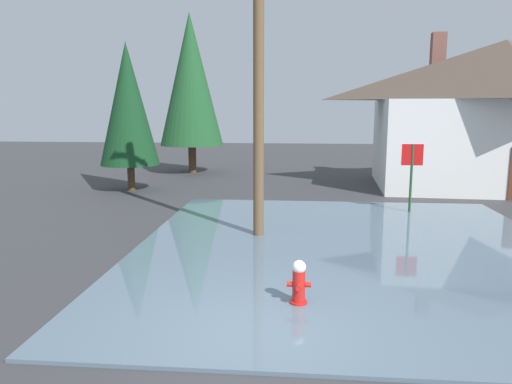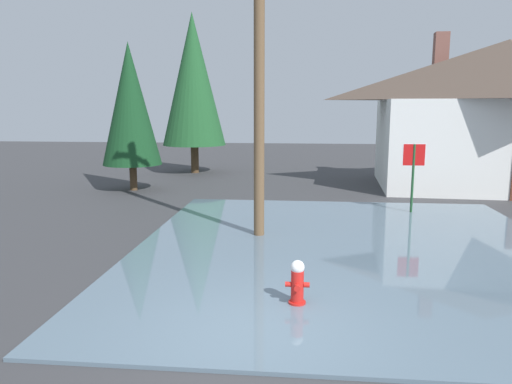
# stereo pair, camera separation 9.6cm
# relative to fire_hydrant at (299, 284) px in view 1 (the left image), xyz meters

# --- Properties ---
(ground_plane) EXTENTS (80.00, 80.00, 0.10)m
(ground_plane) POSITION_rel_fire_hydrant_xyz_m (-0.60, -1.15, -0.47)
(ground_plane) COLOR #38383A
(flood_puddle) EXTENTS (10.48, 11.80, 0.06)m
(flood_puddle) POSITION_rel_fire_hydrant_xyz_m (1.23, 3.60, -0.39)
(flood_puddle) COLOR slate
(flood_puddle) RESTS_ON ground
(fire_hydrant) EXTENTS (0.43, 0.37, 0.85)m
(fire_hydrant) POSITION_rel_fire_hydrant_xyz_m (0.00, 0.00, 0.00)
(fire_hydrant) COLOR red
(fire_hydrant) RESTS_ON ground
(utility_pole) EXTENTS (1.60, 0.28, 9.63)m
(utility_pole) POSITION_rel_fire_hydrant_xyz_m (-1.10, 4.60, 4.58)
(utility_pole) COLOR brown
(utility_pole) RESTS_ON ground
(stop_sign_far) EXTENTS (0.73, 0.08, 2.31)m
(stop_sign_far) POSITION_rel_fire_hydrant_xyz_m (3.61, 7.94, 1.23)
(stop_sign_far) COLOR #1E4C28
(stop_sign_far) RESTS_ON ground
(house) EXTENTS (11.15, 7.28, 6.72)m
(house) POSITION_rel_fire_hydrant_xyz_m (8.47, 13.71, 2.82)
(house) COLOR silver
(house) RESTS_ON ground
(pine_tree_tall_left) EXTENTS (3.29, 3.29, 8.22)m
(pine_tree_tall_left) POSITION_rel_fire_hydrant_xyz_m (-5.71, 17.25, 4.42)
(pine_tree_tall_left) COLOR #4C3823
(pine_tree_tall_left) RESTS_ON ground
(pine_tree_mid_left) EXTENTS (2.43, 2.43, 6.07)m
(pine_tree_mid_left) POSITION_rel_fire_hydrant_xyz_m (-7.06, 11.57, 3.15)
(pine_tree_mid_left) COLOR #4C3823
(pine_tree_mid_left) RESTS_ON ground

